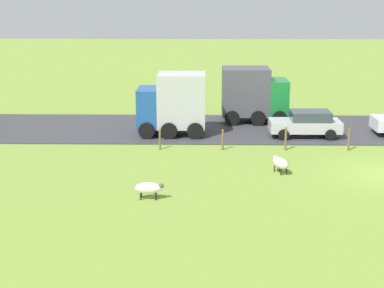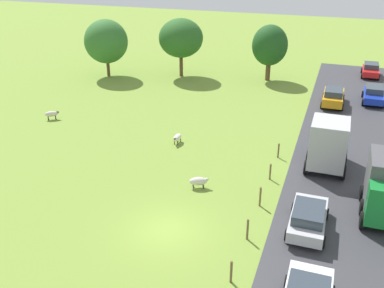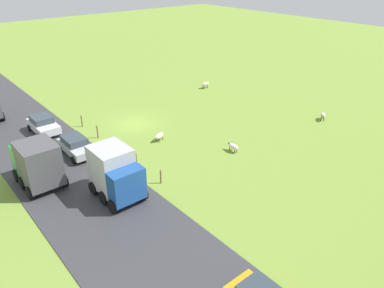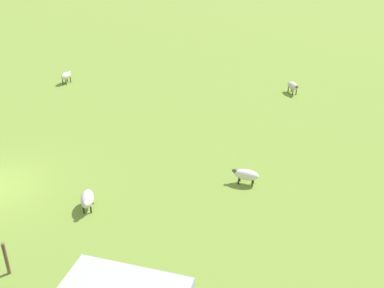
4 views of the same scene
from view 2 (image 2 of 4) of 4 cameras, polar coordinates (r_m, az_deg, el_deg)
ground_plane at (r=24.64m, az=-3.32°, el=-11.10°), size 160.00×160.00×0.00m
road_strip at (r=23.38m, az=19.25°, el=-14.92°), size 8.00×80.00×0.06m
sheep_0 at (r=28.15m, az=0.84°, el=-4.87°), size 1.30×0.93×0.75m
sheep_2 at (r=40.87m, az=-17.83°, el=3.76°), size 1.23×1.04×0.77m
sheep_3 at (r=34.28m, az=-1.93°, el=0.83°), size 0.52×1.24×0.72m
tree_0 at (r=51.12m, az=-1.46°, el=13.63°), size 5.04×5.04×6.63m
tree_1 at (r=50.37m, az=10.11°, el=12.53°), size 3.93×3.93×6.22m
tree_2 at (r=52.02m, az=-11.13°, el=12.98°), size 4.93×4.93×6.55m
fence_post_0 at (r=21.13m, az=5.13°, el=-16.25°), size 0.12×0.12×1.21m
fence_post_1 at (r=23.74m, az=7.25°, el=-10.97°), size 0.12×0.12×1.26m
fence_post_2 at (r=26.56m, az=8.88°, el=-6.80°), size 0.12×0.12×1.28m
fence_post_3 at (r=29.54m, az=10.16°, el=-3.57°), size 0.12×0.12×1.14m
fence_post_4 at (r=32.58m, az=11.20°, el=-0.84°), size 0.12×0.12×1.14m
truck_1 at (r=31.29m, az=17.35°, el=0.13°), size 2.69×4.00×3.66m
car_0 at (r=44.36m, az=17.94°, el=5.94°), size 2.06×4.38×1.68m
car_1 at (r=46.59m, az=22.58°, el=6.02°), size 2.03×4.15×1.53m
car_3 at (r=55.72m, az=22.26°, el=8.96°), size 2.01×3.80×1.50m
car_4 at (r=24.87m, az=14.91°, el=-9.24°), size 2.06×4.16×1.53m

